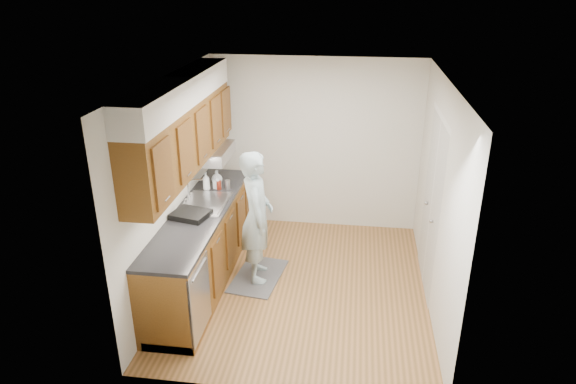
# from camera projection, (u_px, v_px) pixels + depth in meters

# --- Properties ---
(floor) EXTENTS (3.50, 3.50, 0.00)m
(floor) POSITION_uv_depth(u_px,v_px,m) (300.00, 286.00, 6.26)
(floor) COLOR #9C683B
(floor) RESTS_ON ground
(ceiling) EXTENTS (3.50, 3.50, 0.00)m
(ceiling) POSITION_uv_depth(u_px,v_px,m) (303.00, 80.00, 5.29)
(ceiling) COLOR white
(ceiling) RESTS_ON wall_left
(wall_left) EXTENTS (0.02, 3.50, 2.50)m
(wall_left) POSITION_uv_depth(u_px,v_px,m) (173.00, 185.00, 5.97)
(wall_left) COLOR beige
(wall_left) RESTS_ON floor
(wall_right) EXTENTS (0.02, 3.50, 2.50)m
(wall_right) POSITION_uv_depth(u_px,v_px,m) (438.00, 199.00, 5.59)
(wall_right) COLOR beige
(wall_right) RESTS_ON floor
(wall_back) EXTENTS (3.00, 0.02, 2.50)m
(wall_back) POSITION_uv_depth(u_px,v_px,m) (315.00, 145.00, 7.38)
(wall_back) COLOR beige
(wall_back) RESTS_ON floor
(counter) EXTENTS (0.64, 2.80, 1.30)m
(counter) POSITION_uv_depth(u_px,v_px,m) (203.00, 244.00, 6.22)
(counter) COLOR brown
(counter) RESTS_ON floor
(upper_cabinets) EXTENTS (0.47, 2.80, 1.21)m
(upper_cabinets) POSITION_uv_depth(u_px,v_px,m) (184.00, 126.00, 5.71)
(upper_cabinets) COLOR brown
(upper_cabinets) RESTS_ON wall_left
(closet_door) EXTENTS (0.02, 1.22, 2.05)m
(closet_door) POSITION_uv_depth(u_px,v_px,m) (431.00, 206.00, 5.95)
(closet_door) COLOR silver
(closet_door) RESTS_ON wall_right
(floor_mat) EXTENTS (0.66, 0.98, 0.02)m
(floor_mat) POSITION_uv_depth(u_px,v_px,m) (258.00, 276.00, 6.45)
(floor_mat) COLOR #575759
(floor_mat) RESTS_ON floor
(person) EXTENTS (0.57, 0.73, 1.86)m
(person) POSITION_uv_depth(u_px,v_px,m) (256.00, 208.00, 6.08)
(person) COLOR #9CB6BE
(person) RESTS_ON floor_mat
(soap_bottle_a) EXTENTS (0.10, 0.10, 0.24)m
(soap_bottle_a) POSITION_uv_depth(u_px,v_px,m) (206.00, 181.00, 6.58)
(soap_bottle_a) COLOR white
(soap_bottle_a) RESTS_ON counter
(soap_bottle_b) EXTENTS (0.11, 0.11, 0.18)m
(soap_bottle_b) POSITION_uv_depth(u_px,v_px,m) (217.00, 182.00, 6.64)
(soap_bottle_b) COLOR white
(soap_bottle_b) RESTS_ON counter
(soap_bottle_c) EXTENTS (0.20, 0.20, 0.19)m
(soap_bottle_c) POSITION_uv_depth(u_px,v_px,m) (217.00, 177.00, 6.79)
(soap_bottle_c) COLOR white
(soap_bottle_c) RESTS_ON counter
(soda_can) EXTENTS (0.07, 0.07, 0.12)m
(soda_can) POSITION_uv_depth(u_px,v_px,m) (219.00, 185.00, 6.62)
(soda_can) COLOR #9E2F1B
(soda_can) RESTS_ON counter
(steel_can) EXTENTS (0.07, 0.07, 0.12)m
(steel_can) POSITION_uv_depth(u_px,v_px,m) (228.00, 184.00, 6.64)
(steel_can) COLOR #A5A5AA
(steel_can) RESTS_ON counter
(dish_rack) EXTENTS (0.47, 0.42, 0.06)m
(dish_rack) POSITION_uv_depth(u_px,v_px,m) (191.00, 214.00, 5.87)
(dish_rack) COLOR black
(dish_rack) RESTS_ON counter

